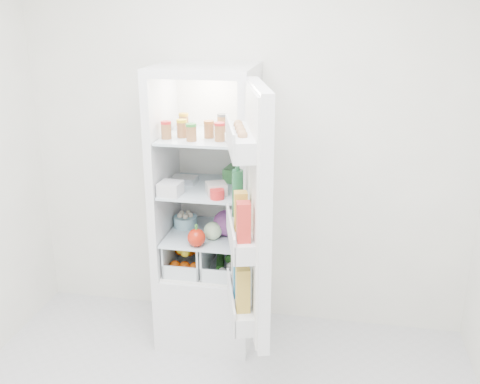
% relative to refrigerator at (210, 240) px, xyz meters
% --- Properties ---
extents(room_walls, '(3.02, 3.02, 2.61)m').
position_rel_refrigerator_xyz_m(room_walls, '(0.20, -1.25, 0.93)').
color(room_walls, white).
rests_on(room_walls, ground).
extents(refrigerator, '(0.60, 0.60, 1.80)m').
position_rel_refrigerator_xyz_m(refrigerator, '(0.00, 0.00, 0.00)').
color(refrigerator, silver).
rests_on(refrigerator, ground).
extents(shelf_low, '(0.49, 0.53, 0.01)m').
position_rel_refrigerator_xyz_m(shelf_low, '(-0.00, -0.06, 0.07)').
color(shelf_low, silver).
rests_on(shelf_low, refrigerator).
extents(shelf_mid, '(0.49, 0.53, 0.02)m').
position_rel_refrigerator_xyz_m(shelf_mid, '(-0.00, -0.06, 0.38)').
color(shelf_mid, silver).
rests_on(shelf_mid, refrigerator).
extents(shelf_top, '(0.49, 0.53, 0.02)m').
position_rel_refrigerator_xyz_m(shelf_top, '(-0.00, -0.06, 0.71)').
color(shelf_top, silver).
rests_on(shelf_top, refrigerator).
extents(crisper_left, '(0.23, 0.46, 0.22)m').
position_rel_refrigerator_xyz_m(crisper_left, '(-0.12, -0.06, -0.06)').
color(crisper_left, silver).
rests_on(crisper_left, refrigerator).
extents(crisper_right, '(0.23, 0.46, 0.22)m').
position_rel_refrigerator_xyz_m(crisper_right, '(0.12, -0.06, -0.06)').
color(crisper_right, silver).
rests_on(crisper_right, refrigerator).
extents(condiment_jars, '(0.46, 0.34, 0.08)m').
position_rel_refrigerator_xyz_m(condiment_jars, '(-0.01, -0.12, 0.76)').
color(condiment_jars, '#B21919').
rests_on(condiment_jars, shelf_top).
extents(squeeze_bottle, '(0.06, 0.06, 0.16)m').
position_rel_refrigerator_xyz_m(squeeze_bottle, '(0.21, 0.08, 0.80)').
color(squeeze_bottle, white).
rests_on(squeeze_bottle, shelf_top).
extents(tub_white, '(0.14, 0.14, 0.08)m').
position_rel_refrigerator_xyz_m(tub_white, '(-0.17, -0.26, 0.43)').
color(tub_white, silver).
rests_on(tub_white, shelf_mid).
extents(tub_cream, '(0.15, 0.15, 0.07)m').
position_rel_refrigerator_xyz_m(tub_cream, '(0.09, -0.18, 0.43)').
color(tub_cream, beige).
rests_on(tub_cream, shelf_mid).
extents(tin_red, '(0.10, 0.10, 0.06)m').
position_rel_refrigerator_xyz_m(tin_red, '(0.12, -0.27, 0.42)').
color(tin_red, red).
rests_on(tin_red, shelf_mid).
extents(foil_tray, '(0.16, 0.13, 0.04)m').
position_rel_refrigerator_xyz_m(foil_tray, '(-0.16, -0.01, 0.41)').
color(foil_tray, silver).
rests_on(foil_tray, shelf_mid).
extents(tub_green, '(0.13, 0.17, 0.09)m').
position_rel_refrigerator_xyz_m(tub_green, '(0.15, 0.09, 0.44)').
color(tub_green, '#429248').
rests_on(tub_green, shelf_mid).
extents(red_cabbage, '(0.17, 0.17, 0.17)m').
position_rel_refrigerator_xyz_m(red_cabbage, '(0.13, -0.08, 0.17)').
color(red_cabbage, '#4F1C54').
rests_on(red_cabbage, shelf_low).
extents(bell_pepper, '(0.11, 0.11, 0.11)m').
position_rel_refrigerator_xyz_m(bell_pepper, '(-0.01, -0.28, 0.14)').
color(bell_pepper, '#B91E0B').
rests_on(bell_pepper, shelf_low).
extents(mushroom_bowl, '(0.18, 0.18, 0.07)m').
position_rel_refrigerator_xyz_m(mushroom_bowl, '(-0.17, 0.01, 0.12)').
color(mushroom_bowl, '#9AD3E5').
rests_on(mushroom_bowl, shelf_low).
extents(salad_bag, '(0.11, 0.11, 0.11)m').
position_rel_refrigerator_xyz_m(salad_bag, '(0.06, -0.16, 0.14)').
color(salad_bag, '#BCDEA7').
rests_on(salad_bag, shelf_low).
extents(citrus_pile, '(0.20, 0.24, 0.16)m').
position_rel_refrigerator_xyz_m(citrus_pile, '(-0.12, -0.12, -0.07)').
color(citrus_pile, '#EC570C').
rests_on(citrus_pile, refrigerator).
extents(veg_pile, '(0.16, 0.30, 0.10)m').
position_rel_refrigerator_xyz_m(veg_pile, '(0.13, -0.06, -0.10)').
color(veg_pile, '#214B19').
rests_on(veg_pile, refrigerator).
extents(fridge_door, '(0.31, 0.59, 1.30)m').
position_rel_refrigerator_xyz_m(fridge_door, '(0.38, -0.63, 0.43)').
color(fridge_door, silver).
rests_on(fridge_door, refrigerator).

